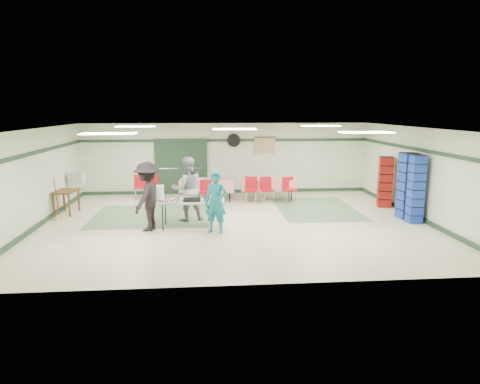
{
  "coord_description": "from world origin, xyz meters",
  "views": [
    {
      "loc": [
        -0.87,
        -11.95,
        3.22
      ],
      "look_at": [
        0.13,
        -0.3,
        0.95
      ],
      "focal_mm": 32.0,
      "sensor_mm": 36.0,
      "label": 1
    }
  ],
  "objects": [
    {
      "name": "volunteer_dark",
      "position": [
        -2.38,
        -0.59,
        0.93
      ],
      "size": [
        1.01,
        1.35,
        1.86
      ],
      "primitive_type": "imported",
      "rotation": [
        0.0,
        0.0,
        -1.87
      ],
      "color": "black",
      "rests_on": "floor"
    },
    {
      "name": "printer_table",
      "position": [
        -5.15,
        1.48,
        0.64
      ],
      "size": [
        0.68,
        0.97,
        0.74
      ],
      "rotation": [
        0.0,
        0.0,
        -0.1
      ],
      "color": "brown",
      "rests_on": "floor"
    },
    {
      "name": "volunteer_grey",
      "position": [
        -1.35,
        0.34,
        0.94
      ],
      "size": [
        1.06,
        0.92,
        1.88
      ],
      "primitive_type": "imported",
      "rotation": [
        0.0,
        0.0,
        3.4
      ],
      "color": "gray",
      "rests_on": "floor"
    },
    {
      "name": "crate_stack_red",
      "position": [
        5.15,
        1.61,
        0.84
      ],
      "size": [
        0.53,
        0.53,
        1.68
      ],
      "primitive_type": "cube",
      "rotation": [
        0.0,
        0.0,
        -0.26
      ],
      "color": "maroon",
      "rests_on": "floor"
    },
    {
      "name": "trim_left",
      "position": [
        -5.47,
        0.0,
        2.05
      ],
      "size": [
        0.06,
        9.0,
        0.1
      ],
      "primitive_type": "cube",
      "rotation": [
        0.0,
        0.0,
        1.57
      ],
      "color": "#1D3624",
      "rests_on": "wall_back"
    },
    {
      "name": "trim_back",
      "position": [
        0.0,
        4.47,
        2.05
      ],
      "size": [
        11.0,
        0.06,
        0.1
      ],
      "primitive_type": "cube",
      "color": "#1D3624",
      "rests_on": "wall_back"
    },
    {
      "name": "chair_a",
      "position": [
        1.31,
        2.58,
        0.55
      ],
      "size": [
        0.5,
        0.5,
        0.9
      ],
      "rotation": [
        0.0,
        0.0,
        0.21
      ],
      "color": "#B00E19",
      "rests_on": "floor"
    },
    {
      "name": "broom",
      "position": [
        -5.23,
        0.86,
        0.64
      ],
      "size": [
        0.05,
        0.2,
        1.22
      ],
      "primitive_type": "cylinder",
      "rotation": [
        0.14,
        0.0,
        -0.1
      ],
      "color": "brown",
      "rests_on": "floor"
    },
    {
      "name": "double_door_right",
      "position": [
        -1.25,
        4.44,
        1.05
      ],
      "size": [
        0.9,
        0.06,
        2.1
      ],
      "primitive_type": "cube",
      "color": "gray",
      "rests_on": "floor"
    },
    {
      "name": "dining_table_a",
      "position": [
        1.45,
        3.15,
        0.57
      ],
      "size": [
        1.99,
        1.0,
        0.77
      ],
      "rotation": [
        0.0,
        0.0,
        -0.07
      ],
      "color": "red",
      "rests_on": "floor"
    },
    {
      "name": "green_patch_a",
      "position": [
        -2.5,
        1.0,
        0.0
      ],
      "size": [
        3.5,
        3.0,
        0.01
      ],
      "primitive_type": "cube",
      "color": "#5E7F5D",
      "rests_on": "floor"
    },
    {
      "name": "sheet_tray_mid",
      "position": [
        -1.34,
        -0.27,
        0.77
      ],
      "size": [
        0.61,
        0.47,
        0.02
      ],
      "primitive_type": "cube",
      "rotation": [
        0.0,
        0.0,
        -0.04
      ],
      "color": "silver",
      "rests_on": "serving_table"
    },
    {
      "name": "baseboard_right",
      "position": [
        5.47,
        0.0,
        0.06
      ],
      "size": [
        0.06,
        9.0,
        0.12
      ],
      "primitive_type": "cube",
      "rotation": [
        0.0,
        0.0,
        1.57
      ],
      "color": "#1D3624",
      "rests_on": "floor"
    },
    {
      "name": "sheet_tray_left",
      "position": [
        -1.83,
        -0.57,
        0.77
      ],
      "size": [
        0.63,
        0.49,
        0.02
      ],
      "primitive_type": "cube",
      "rotation": [
        0.0,
        0.0,
        -0.04
      ],
      "color": "silver",
      "rests_on": "serving_table"
    },
    {
      "name": "trim_right",
      "position": [
        5.47,
        0.0,
        2.05
      ],
      "size": [
        0.06,
        9.0,
        0.1
      ],
      "primitive_type": "cube",
      "rotation": [
        0.0,
        0.0,
        1.57
      ],
      "color": "#1D3624",
      "rests_on": "wall_back"
    },
    {
      "name": "door_frame",
      "position": [
        -1.73,
        4.42,
        1.05
      ],
      "size": [
        2.0,
        0.03,
        2.15
      ],
      "primitive_type": "cube",
      "color": "#1D3624",
      "rests_on": "floor"
    },
    {
      "name": "crate_stack_blue_a",
      "position": [
        5.15,
        -0.48,
        0.98
      ],
      "size": [
        0.39,
        0.39,
        1.97
      ],
      "primitive_type": "cube",
      "rotation": [
        0.0,
        0.0,
        -0.04
      ],
      "color": "#1B3DA4",
      "rests_on": "floor"
    },
    {
      "name": "sheet_tray_right",
      "position": [
        -0.64,
        -0.53,
        0.77
      ],
      "size": [
        0.56,
        0.43,
        0.02
      ],
      "primitive_type": "cube",
      "rotation": [
        0.0,
        0.0,
        -0.04
      ],
      "color": "silver",
      "rests_on": "serving_table"
    },
    {
      "name": "baseboard_left",
      "position": [
        -5.47,
        0.0,
        0.06
      ],
      "size": [
        0.06,
        9.0,
        0.12
      ],
      "primitive_type": "cube",
      "rotation": [
        0.0,
        0.0,
        1.57
      ],
      "color": "#1D3624",
      "rests_on": "floor"
    },
    {
      "name": "wall_back",
      "position": [
        0.0,
        4.5,
        1.35
      ],
      "size": [
        11.0,
        0.0,
        11.0
      ],
      "primitive_type": "plane",
      "rotation": [
        1.57,
        0.0,
        0.0
      ],
      "color": "beige",
      "rests_on": "floor"
    },
    {
      "name": "ceiling",
      "position": [
        0.0,
        0.0,
        2.7
      ],
      "size": [
        11.0,
        11.0,
        0.0
      ],
      "primitive_type": "plane",
      "rotation": [
        3.14,
        0.0,
        0.0
      ],
      "color": "silver",
      "rests_on": "wall_back"
    },
    {
      "name": "office_printer",
      "position": [
        -5.15,
        2.71,
        0.93
      ],
      "size": [
        0.48,
        0.43,
        0.36
      ],
      "primitive_type": "cube",
      "rotation": [
        0.0,
        0.0,
        -0.06
      ],
      "color": "#ADADA9",
      "rests_on": "printer_table"
    },
    {
      "name": "wall_right",
      "position": [
        5.5,
        0.0,
        1.35
      ],
      "size": [
        0.0,
        9.0,
        9.0
      ],
      "primitive_type": "plane",
      "rotation": [
        1.57,
        0.0,
        -1.57
      ],
      "color": "beige",
      "rests_on": "floor"
    },
    {
      "name": "green_patch_b",
      "position": [
        2.8,
        1.5,
        0.0
      ],
      "size": [
        2.5,
        3.5,
        0.01
      ],
      "primitive_type": "cube",
      "color": "#5E7F5D",
      "rests_on": "floor"
    },
    {
      "name": "baking_pan",
      "position": [
        -1.2,
        -0.51,
        0.8
      ],
      "size": [
        0.48,
        0.31,
        0.08
      ],
      "primitive_type": "cube",
      "rotation": [
        0.0,
        0.0,
        -0.04
      ],
      "color": "black",
      "rests_on": "serving_table"
    },
    {
      "name": "scroll_banner",
      "position": [
        1.5,
        4.44,
        1.85
      ],
      "size": [
        0.8,
        0.02,
        0.6
      ],
      "primitive_type": "cube",
      "color": "tan",
      "rests_on": "wall_back"
    },
    {
      "name": "crate_stack_blue_b",
      "position": [
        5.15,
        0.07,
        0.99
      ],
      "size": [
        0.49,
        0.49,
        1.97
      ],
      "primitive_type": "cube",
      "rotation": [
        0.0,
        0.0,
        0.13
      ],
      "color": "#1B3DA4",
      "rests_on": "floor"
    },
    {
      "name": "chair_c",
      "position": [
        2.1,
        2.58,
        0.54
      ],
      "size": [
        0.48,
        0.48,
        0.88
      ],
      "rotation": [
        0.0,
        0.0,
        0.18
      ],
      "color": "#B00E19",
      "rests_on": "floor"
    },
    {
      "name": "chair_b",
      "position": [
        0.77,
        2.59,
        0.56
      ],
      "size": [
        0.49,
        0.49,
        0.91
      ],
      "rotation": [
        0.0,
        0.0,
        -0.15
      ],
      "color": "#B00E19",
      "rests_on": "floor"
    },
    {
      "name": "volunteer_teal",
      "position": [
        -0.56,
        -0.99,
        0.82
      ],
      "size": [
        0.7,
        0.57,
        1.64
      ],
      "primitive_type": "imported",
      "rotation": [
        0.0,
        0.0,
        -0.35
      ],
      "color": "#12707F",
      "rests_on": "floor"
    },
    {
      "name": "chair_loose_b",
      "position": [
        -3.16,
        3.44,
        0.56
      ],
      "size": [
        0.46,
        0.46,
        0.91
      ],
      "rotation": [
        0.0,
        0.0,
        0.09
      ],
      "color": "#B00E19",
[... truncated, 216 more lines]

